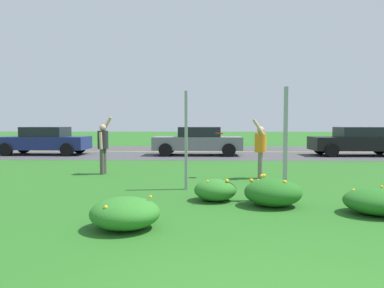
# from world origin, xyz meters

# --- Properties ---
(ground_plane) EXTENTS (120.00, 120.00, 0.00)m
(ground_plane) POSITION_xyz_m (0.00, 9.10, 0.00)
(ground_plane) COLOR #26601E
(highway_strip) EXTENTS (120.00, 9.97, 0.01)m
(highway_strip) POSITION_xyz_m (0.00, 18.20, 0.00)
(highway_strip) COLOR #424244
(highway_strip) RESTS_ON ground
(highway_center_stripe) EXTENTS (120.00, 0.16, 0.00)m
(highway_center_stripe) POSITION_xyz_m (0.00, 18.20, 0.01)
(highway_center_stripe) COLOR yellow
(highway_center_stripe) RESTS_ON ground
(daylily_clump_near_camera) EXTENTS (1.19, 1.04, 0.48)m
(daylily_clump_near_camera) POSITION_xyz_m (2.46, 3.97, 0.23)
(daylily_clump_near_camera) COLOR #23661E
(daylily_clump_near_camera) RESTS_ON ground
(daylily_clump_front_center) EXTENTS (0.89, 0.81, 0.50)m
(daylily_clump_front_center) POSITION_xyz_m (-0.42, 5.01, 0.23)
(daylily_clump_front_center) COLOR #2D7526
(daylily_clump_front_center) RESTS_ON ground
(daylily_clump_mid_left) EXTENTS (1.13, 0.97, 0.59)m
(daylily_clump_mid_left) POSITION_xyz_m (0.70, 4.55, 0.27)
(daylily_clump_mid_left) COLOR #23661E
(daylily_clump_mid_left) RESTS_ON ground
(daylily_clump_front_left) EXTENTS (1.09, 1.03, 0.51)m
(daylily_clump_front_left) POSITION_xyz_m (-1.88, 2.91, 0.24)
(daylily_clump_front_left) COLOR #2D7526
(daylily_clump_front_left) RESTS_ON ground
(sign_post_near_path) EXTENTS (0.07, 0.10, 2.43)m
(sign_post_near_path) POSITION_xyz_m (-1.11, 6.30, 1.21)
(sign_post_near_path) COLOR #93969B
(sign_post_near_path) RESTS_ON ground
(sign_post_by_roadside) EXTENTS (0.07, 0.10, 2.40)m
(sign_post_by_roadside) POSITION_xyz_m (1.05, 5.11, 1.20)
(sign_post_by_roadside) COLOR #93969B
(sign_post_by_roadside) RESTS_ON ground
(person_thrower_dark_shirt) EXTENTS (0.43, 0.51, 1.86)m
(person_thrower_dark_shirt) POSITION_xyz_m (-3.93, 8.91, 0.97)
(person_thrower_dark_shirt) COLOR #232328
(person_thrower_dark_shirt) RESTS_ON ground
(person_catcher_orange_shirt) EXTENTS (0.44, 0.51, 1.77)m
(person_catcher_orange_shirt) POSITION_xyz_m (0.99, 8.14, 0.93)
(person_catcher_orange_shirt) COLOR orange
(person_catcher_orange_shirt) RESTS_ON ground
(frisbee_red) EXTENTS (0.25, 0.25, 0.06)m
(frisbee_red) POSITION_xyz_m (-0.22, 8.31, 1.34)
(frisbee_red) COLOR red
(car_black_center_left) EXTENTS (4.50, 2.00, 1.45)m
(car_black_center_left) POSITION_xyz_m (7.03, 15.96, 0.74)
(car_black_center_left) COLOR black
(car_black_center_left) RESTS_ON ground
(car_gray_center_right) EXTENTS (4.50, 2.00, 1.45)m
(car_gray_center_right) POSITION_xyz_m (-1.02, 15.96, 0.74)
(car_gray_center_right) COLOR slate
(car_gray_center_right) RESTS_ON ground
(car_navy_rightmost) EXTENTS (4.50, 2.00, 1.45)m
(car_navy_rightmost) POSITION_xyz_m (-9.02, 15.96, 0.74)
(car_navy_rightmost) COLOR navy
(car_navy_rightmost) RESTS_ON ground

